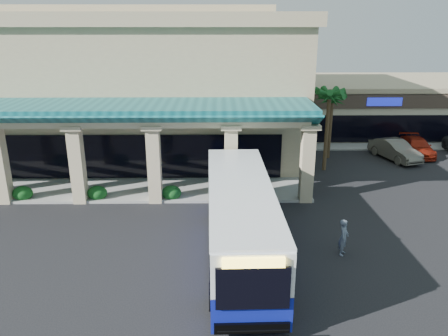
{
  "coord_description": "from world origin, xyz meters",
  "views": [
    {
      "loc": [
        0.79,
        -19.17,
        10.33
      ],
      "look_at": [
        1.09,
        4.96,
        2.2
      ],
      "focal_mm": 35.0,
      "sensor_mm": 36.0,
      "label": 1
    }
  ],
  "objects_px": {
    "transit_bus": "(240,221)",
    "car_white": "(395,150)",
    "car_red": "(417,147)",
    "pedestrian": "(344,237)"
  },
  "relations": [
    {
      "from": "pedestrian",
      "to": "car_white",
      "type": "bearing_deg",
      "value": -1.76
    },
    {
      "from": "pedestrian",
      "to": "car_red",
      "type": "height_order",
      "value": "pedestrian"
    },
    {
      "from": "car_white",
      "to": "car_red",
      "type": "distance_m",
      "value": 2.62
    },
    {
      "from": "transit_bus",
      "to": "pedestrian",
      "type": "xyz_separation_m",
      "value": [
        4.79,
        -0.03,
        -0.84
      ]
    },
    {
      "from": "pedestrian",
      "to": "car_white",
      "type": "xyz_separation_m",
      "value": [
        8.07,
        14.68,
        -0.1
      ]
    },
    {
      "from": "pedestrian",
      "to": "car_red",
      "type": "relative_size",
      "value": 0.38
    },
    {
      "from": "pedestrian",
      "to": "car_red",
      "type": "bearing_deg",
      "value": -5.97
    },
    {
      "from": "transit_bus",
      "to": "car_red",
      "type": "xyz_separation_m",
      "value": [
        15.15,
        15.92,
        -1.04
      ]
    },
    {
      "from": "transit_bus",
      "to": "car_white",
      "type": "relative_size",
      "value": 2.62
    },
    {
      "from": "transit_bus",
      "to": "car_white",
      "type": "xyz_separation_m",
      "value": [
        12.86,
        14.64,
        -0.94
      ]
    }
  ]
}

